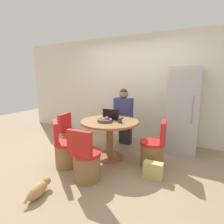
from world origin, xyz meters
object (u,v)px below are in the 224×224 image
at_px(cat, 38,190).
at_px(chair_near_left_corner, 66,151).
at_px(dining_table, 110,131).
at_px(person_seated, 124,115).
at_px(fruit_bowl, 105,120).
at_px(chair_near_camera, 86,163).
at_px(refrigerator, 183,111).
at_px(laptop, 112,117).
at_px(chair_right_side, 153,151).
at_px(chair_left_side, 72,140).
at_px(handbag, 153,170).

bearing_deg(cat, chair_near_left_corner, 8.25).
height_order(chair_near_left_corner, cat, chair_near_left_corner).
relative_size(dining_table, person_seated, 0.83).
height_order(fruit_bowl, cat, fruit_bowl).
bearing_deg(chair_near_camera, refrigerator, -124.45).
bearing_deg(refrigerator, chair_near_camera, -122.37).
distance_m(person_seated, cat, 2.33).
xyz_separation_m(refrigerator, fruit_bowl, (-1.24, -1.16, -0.09)).
bearing_deg(dining_table, person_seated, 92.08).
relative_size(person_seated, cat, 2.80).
xyz_separation_m(chair_near_camera, laptop, (-0.04, 0.97, 0.52)).
bearing_deg(chair_right_side, chair_near_left_corner, -68.26).
xyz_separation_m(chair_left_side, person_seated, (0.80, 0.90, 0.45)).
distance_m(dining_table, handbag, 1.08).
xyz_separation_m(chair_left_side, laptop, (0.82, 0.25, 0.52)).
xyz_separation_m(chair_near_left_corner, laptop, (0.54, 0.77, 0.52)).
distance_m(chair_left_side, laptop, 1.01).
distance_m(chair_near_camera, person_seated, 1.68).
height_order(person_seated, handbag, person_seated).
height_order(refrigerator, person_seated, refrigerator).
relative_size(chair_right_side, chair_near_camera, 1.00).
xyz_separation_m(dining_table, cat, (-0.32, -1.45, -0.47)).
xyz_separation_m(chair_right_side, chair_near_camera, (-0.80, -0.92, 0.00)).
relative_size(chair_right_side, handbag, 2.77).
bearing_deg(chair_left_side, person_seated, -50.13).
distance_m(chair_left_side, person_seated, 1.28).
bearing_deg(laptop, chair_near_camera, 92.38).
bearing_deg(chair_near_camera, chair_right_side, -133.30).
bearing_deg(chair_left_side, dining_table, -90.00).
bearing_deg(refrigerator, chair_near_left_corner, -136.73).
distance_m(person_seated, laptop, 0.65).
bearing_deg(refrigerator, laptop, -143.82).
bearing_deg(fruit_bowl, dining_table, 78.10).
distance_m(refrigerator, chair_near_left_corner, 2.50).
bearing_deg(handbag, laptop, 154.02).
distance_m(chair_near_camera, handbag, 1.05).
bearing_deg(laptop, person_seated, -88.37).
bearing_deg(chair_left_side, chair_near_camera, -138.10).
distance_m(refrigerator, chair_near_camera, 2.29).
bearing_deg(fruit_bowl, chair_near_left_corner, -136.37).
xyz_separation_m(cat, handbag, (1.26, 1.12, 0.04)).
distance_m(chair_near_left_corner, person_seated, 1.57).
distance_m(chair_left_side, cat, 1.43).
height_order(chair_near_left_corner, chair_near_camera, same).
bearing_deg(chair_near_camera, person_seated, -90.00).
distance_m(refrigerator, chair_right_side, 1.19).
xyz_separation_m(refrigerator, laptop, (-1.22, -0.89, -0.08)).
xyz_separation_m(refrigerator, chair_near_camera, (-1.18, -1.87, -0.61)).
height_order(refrigerator, laptop, refrigerator).
distance_m(chair_right_side, person_seated, 1.20).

